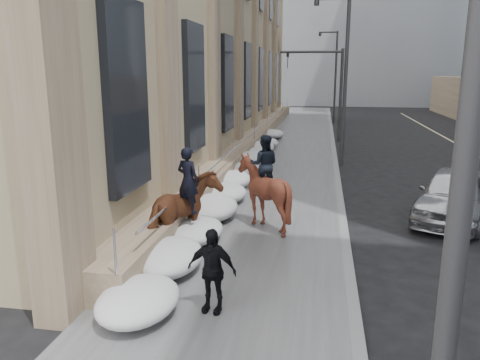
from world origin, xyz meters
The scene contains 14 objects.
ground centered at (0.00, 0.00, 0.00)m, with size 140.00×140.00×0.00m, color black.
sidewalk centered at (0.00, 10.00, 0.06)m, with size 5.00×80.00×0.12m, color #48484A.
curb centered at (2.62, 10.00, 0.06)m, with size 0.24×80.00×0.12m, color slate.
bg_building_mid centered at (4.00, 60.00, 14.00)m, with size 30.00×12.00×28.00m, color slate.
bg_building_far centered at (-6.00, 72.00, 10.00)m, with size 24.00×12.00×20.00m, color gray.
streetlight_near centered at (2.74, -6.00, 4.58)m, with size 1.71×0.24×8.00m.
streetlight_mid centered at (2.74, 14.00, 4.58)m, with size 1.71×0.24×8.00m.
streetlight_far centered at (2.74, 34.00, 4.58)m, with size 1.71×0.24×8.00m.
traffic_signal centered at (2.07, 22.00, 4.00)m, with size 4.10×0.22×6.00m.
snow_bank centered at (-1.42, 8.11, 0.47)m, with size 1.70×18.10×0.76m.
mounted_horse_left centered at (-1.53, 1.51, 1.15)m, with size 1.78×2.48×2.62m.
mounted_horse_right centered at (0.26, 3.53, 1.26)m, with size 1.79×1.99×2.70m.
pedestrian centered at (-0.07, -1.59, 0.95)m, with size 0.97×0.40×1.65m, color black.
car_silver centered at (6.05, 5.57, 0.82)m, with size 1.93×4.80×1.64m, color #A0A2A8.
Camera 1 is at (1.86, -9.56, 4.61)m, focal length 35.00 mm.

